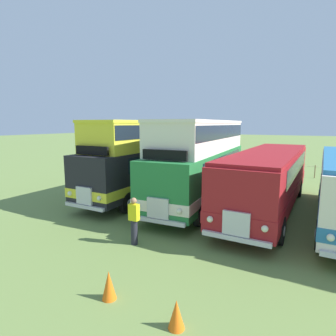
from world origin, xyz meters
TOP-DOWN VIEW (x-y plane):
  - ground_plane at (0.00, 0.00)m, footprint 200.00×200.00m
  - bus_first_in_row at (-7.05, 0.21)m, footprint 2.71×10.69m
  - bus_second_in_row at (-3.53, -0.04)m, footprint 3.12×10.44m
  - bus_third_in_row at (0.00, 0.12)m, footprint 2.82×11.36m
  - cone_near_end at (-2.30, -9.32)m, footprint 0.36×0.36m
  - cone_mid_row at (-0.37, -9.45)m, footprint 0.36×0.36m
  - marshal_person at (-3.59, -6.36)m, footprint 0.36×0.24m
  - rope_fence_line at (0.00, 10.75)m, footprint 20.18×0.08m

SIDE VIEW (x-z plane):
  - ground_plane at x=0.00m, z-range 0.00..0.00m
  - cone_mid_row at x=-0.37m, z-range 0.00..0.65m
  - cone_near_end at x=-2.30m, z-range 0.00..0.73m
  - rope_fence_line at x=0.00m, z-range 0.13..1.18m
  - marshal_person at x=-3.59m, z-range 0.02..1.75m
  - bus_third_in_row at x=0.00m, z-range 0.26..3.25m
  - bus_second_in_row at x=-3.53m, z-range 0.22..4.71m
  - bus_first_in_row at x=-7.05m, z-range 0.23..4.72m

